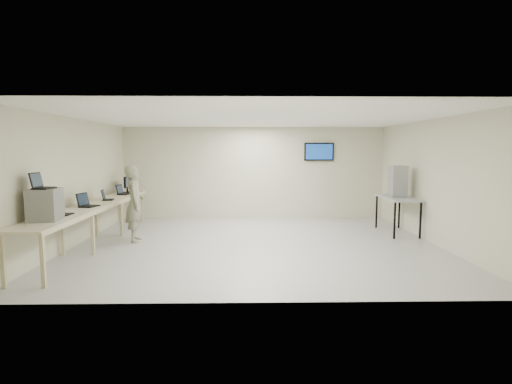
{
  "coord_description": "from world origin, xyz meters",
  "views": [
    {
      "loc": [
        -0.18,
        -8.82,
        2.1
      ],
      "look_at": [
        0.0,
        0.2,
        1.15
      ],
      "focal_mm": 28.0,
      "sensor_mm": 36.0,
      "label": 1
    }
  ],
  "objects_px": {
    "workbench": "(95,208)",
    "equipment_box": "(45,205)",
    "side_table": "(398,200)",
    "soldier": "(135,203)"
  },
  "relations": [
    {
      "from": "workbench",
      "to": "equipment_box",
      "type": "bearing_deg",
      "value": -91.79
    },
    {
      "from": "side_table",
      "to": "workbench",
      "type": "bearing_deg",
      "value": -171.31
    },
    {
      "from": "soldier",
      "to": "equipment_box",
      "type": "bearing_deg",
      "value": 146.32
    },
    {
      "from": "equipment_box",
      "to": "soldier",
      "type": "distance_m",
      "value": 2.47
    },
    {
      "from": "soldier",
      "to": "side_table",
      "type": "height_order",
      "value": "soldier"
    },
    {
      "from": "workbench",
      "to": "soldier",
      "type": "relative_size",
      "value": 3.4
    },
    {
      "from": "equipment_box",
      "to": "side_table",
      "type": "xyz_separation_m",
      "value": [
        7.25,
        3.1,
        -0.32
      ]
    },
    {
      "from": "side_table",
      "to": "soldier",
      "type": "bearing_deg",
      "value": -172.8
    },
    {
      "from": "soldier",
      "to": "side_table",
      "type": "relative_size",
      "value": 1.15
    },
    {
      "from": "equipment_box",
      "to": "side_table",
      "type": "height_order",
      "value": "equipment_box"
    }
  ]
}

